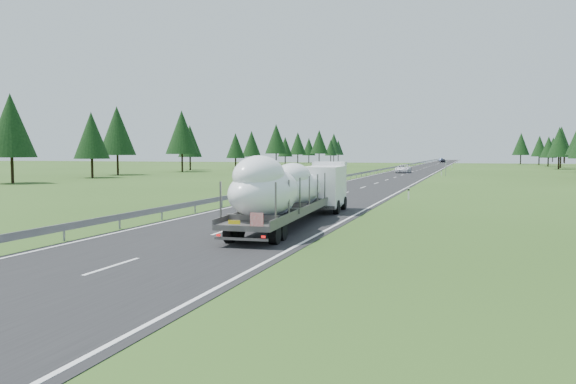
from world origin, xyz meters
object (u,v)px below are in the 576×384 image
(boat_truck, at_px, (292,188))
(distant_van, at_px, (403,169))
(distant_car_dark, at_px, (443,161))
(highway_sign, at_px, (446,165))
(distant_car_blue, at_px, (441,160))

(boat_truck, distance_m, distant_van, 79.47)
(boat_truck, xyz_separation_m, distant_car_dark, (-1.81, 197.31, -1.18))
(boat_truck, relative_size, distant_van, 3.12)
(highway_sign, relative_size, distant_car_blue, 0.59)
(highway_sign, xyz_separation_m, distant_car_dark, (-6.70, 129.58, -1.05))
(boat_truck, height_order, distant_van, boat_truck)
(highway_sign, bearing_deg, distant_car_dark, 92.96)
(highway_sign, distance_m, boat_truck, 67.90)
(highway_sign, relative_size, boat_truck, 0.15)
(highway_sign, distance_m, distant_car_dark, 129.76)
(distant_van, distance_m, distant_car_blue, 147.56)
(boat_truck, bearing_deg, distant_car_dark, 90.53)
(boat_truck, distance_m, distant_car_blue, 226.99)
(boat_truck, relative_size, distant_car_dark, 3.90)
(highway_sign, relative_size, distant_car_dark, 0.59)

